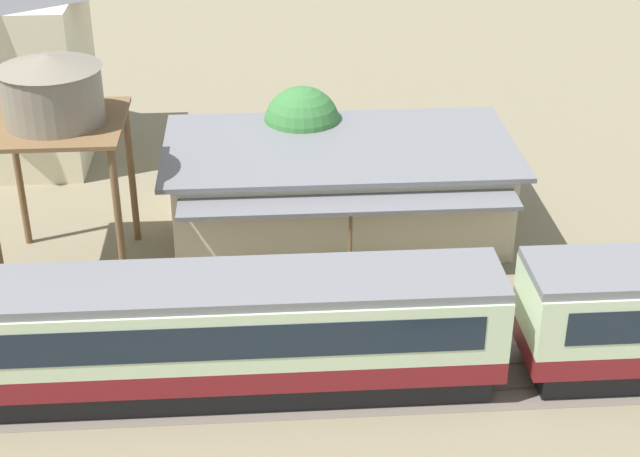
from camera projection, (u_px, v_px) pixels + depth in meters
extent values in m
plane|color=#7A7056|center=(362.00, 381.00, 32.64)|extent=(600.00, 600.00, 0.00)
cylinder|color=black|center=(631.00, 373.00, 32.26)|extent=(0.90, 0.18, 0.90)
cylinder|color=black|center=(617.00, 348.00, 33.53)|extent=(0.90, 0.18, 0.90)
cube|color=maroon|center=(177.00, 358.00, 31.59)|extent=(20.94, 3.19, 0.80)
cube|color=beige|center=(173.00, 319.00, 30.89)|extent=(20.94, 3.19, 2.16)
cube|color=#192330|center=(173.00, 316.00, 30.84)|extent=(19.26, 3.23, 1.21)
cube|color=slate|center=(171.00, 286.00, 30.31)|extent=(20.94, 3.00, 0.30)
cube|color=black|center=(178.00, 379.00, 31.99)|extent=(20.10, 2.74, 0.88)
cylinder|color=black|center=(391.00, 383.00, 31.78)|extent=(0.90, 0.18, 0.90)
cylinder|color=black|center=(385.00, 358.00, 33.04)|extent=(0.90, 0.18, 0.90)
cube|color=#665B51|center=(203.00, 389.00, 32.25)|extent=(142.78, 3.60, 0.01)
cube|color=#4C4238|center=(202.00, 402.00, 31.61)|extent=(142.78, 0.12, 0.04)
cube|color=#4C4238|center=(204.00, 375.00, 32.87)|extent=(142.78, 0.12, 0.04)
cube|color=beige|center=(339.00, 189.00, 41.43)|extent=(13.50, 7.10, 3.66)
cube|color=slate|center=(339.00, 147.00, 40.52)|extent=(14.58, 7.67, 0.20)
cube|color=slate|center=(349.00, 205.00, 36.92)|extent=(12.96, 1.60, 0.16)
cylinder|color=brown|center=(350.00, 251.00, 37.18)|extent=(0.14, 0.14, 3.18)
cylinder|color=brown|center=(131.00, 173.00, 39.91)|extent=(0.28, 0.28, 6.12)
cylinder|color=brown|center=(19.00, 176.00, 39.64)|extent=(0.28, 0.28, 6.12)
cylinder|color=brown|center=(119.00, 225.00, 35.93)|extent=(0.28, 0.28, 6.12)
cube|color=brown|center=(56.00, 124.00, 36.31)|extent=(5.02, 5.02, 0.16)
cylinder|color=slate|center=(52.00, 95.00, 35.78)|extent=(3.67, 3.67, 2.08)
cone|color=slate|center=(48.00, 61.00, 35.17)|extent=(3.85, 3.85, 0.50)
cylinder|color=brown|center=(302.00, 172.00, 44.11)|extent=(0.38, 0.38, 2.63)
sphere|color=#387538|center=(302.00, 124.00, 43.02)|extent=(3.37, 3.37, 3.37)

